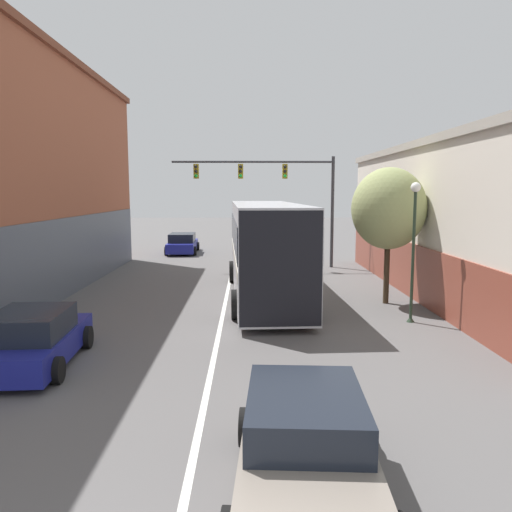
{
  "coord_description": "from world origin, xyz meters",
  "views": [
    {
      "loc": [
        0.89,
        -3.04,
        4.24
      ],
      "look_at": [
        1.17,
        14.68,
        1.96
      ],
      "focal_mm": 35.0,
      "sensor_mm": 36.0,
      "label": 1
    }
  ],
  "objects_px": {
    "traffic_signal_gantry": "(278,184)",
    "street_tree_near": "(389,209)",
    "street_lamp": "(414,242)",
    "hatchback_foreground": "(306,447)",
    "parked_car_left_near": "(33,340)",
    "parked_car_left_mid": "(182,244)",
    "bus": "(265,245)"
  },
  "relations": [
    {
      "from": "bus",
      "to": "hatchback_foreground",
      "type": "height_order",
      "value": "bus"
    },
    {
      "from": "hatchback_foreground",
      "to": "parked_car_left_near",
      "type": "xyz_separation_m",
      "value": [
        -6.06,
        5.28,
        -0.01
      ]
    },
    {
      "from": "parked_car_left_mid",
      "to": "parked_car_left_near",
      "type": "bearing_deg",
      "value": 176.65
    },
    {
      "from": "bus",
      "to": "street_tree_near",
      "type": "relative_size",
      "value": 2.2
    },
    {
      "from": "hatchback_foreground",
      "to": "parked_car_left_mid",
      "type": "height_order",
      "value": "hatchback_foreground"
    },
    {
      "from": "parked_car_left_near",
      "to": "bus",
      "type": "bearing_deg",
      "value": -40.08
    },
    {
      "from": "hatchback_foreground",
      "to": "parked_car_left_mid",
      "type": "distance_m",
      "value": 28.58
    },
    {
      "from": "bus",
      "to": "hatchback_foreground",
      "type": "distance_m",
      "value": 13.33
    },
    {
      "from": "parked_car_left_near",
      "to": "street_tree_near",
      "type": "relative_size",
      "value": 0.82
    },
    {
      "from": "parked_car_left_mid",
      "to": "bus",
      "type": "bearing_deg",
      "value": -162.05
    },
    {
      "from": "parked_car_left_mid",
      "to": "traffic_signal_gantry",
      "type": "bearing_deg",
      "value": -139.05
    },
    {
      "from": "street_lamp",
      "to": "street_tree_near",
      "type": "bearing_deg",
      "value": 91.09
    },
    {
      "from": "traffic_signal_gantry",
      "to": "street_lamp",
      "type": "bearing_deg",
      "value": -72.97
    },
    {
      "from": "parked_car_left_near",
      "to": "traffic_signal_gantry",
      "type": "bearing_deg",
      "value": -26.64
    },
    {
      "from": "street_tree_near",
      "to": "street_lamp",
      "type": "bearing_deg",
      "value": -88.91
    },
    {
      "from": "traffic_signal_gantry",
      "to": "street_lamp",
      "type": "relative_size",
      "value": 1.98
    },
    {
      "from": "traffic_signal_gantry",
      "to": "street_tree_near",
      "type": "height_order",
      "value": "traffic_signal_gantry"
    },
    {
      "from": "hatchback_foreground",
      "to": "street_lamp",
      "type": "bearing_deg",
      "value": -22.47
    },
    {
      "from": "street_lamp",
      "to": "bus",
      "type": "bearing_deg",
      "value": 139.29
    },
    {
      "from": "parked_car_left_near",
      "to": "traffic_signal_gantry",
      "type": "relative_size",
      "value": 0.47
    },
    {
      "from": "hatchback_foreground",
      "to": "parked_car_left_mid",
      "type": "relative_size",
      "value": 0.96
    },
    {
      "from": "parked_car_left_mid",
      "to": "street_tree_near",
      "type": "height_order",
      "value": "street_tree_near"
    },
    {
      "from": "hatchback_foreground",
      "to": "traffic_signal_gantry",
      "type": "height_order",
      "value": "traffic_signal_gantry"
    },
    {
      "from": "traffic_signal_gantry",
      "to": "street_tree_near",
      "type": "bearing_deg",
      "value": -68.55
    },
    {
      "from": "street_lamp",
      "to": "street_tree_near",
      "type": "height_order",
      "value": "street_tree_near"
    },
    {
      "from": "hatchback_foreground",
      "to": "street_lamp",
      "type": "height_order",
      "value": "street_lamp"
    },
    {
      "from": "parked_car_left_mid",
      "to": "street_tree_near",
      "type": "distance_m",
      "value": 19.04
    },
    {
      "from": "street_lamp",
      "to": "traffic_signal_gantry",
      "type": "bearing_deg",
      "value": 107.03
    },
    {
      "from": "parked_car_left_mid",
      "to": "traffic_signal_gantry",
      "type": "relative_size",
      "value": 0.51
    },
    {
      "from": "bus",
      "to": "parked_car_left_near",
      "type": "xyz_separation_m",
      "value": [
        -5.95,
        -7.97,
        -1.46
      ]
    },
    {
      "from": "bus",
      "to": "traffic_signal_gantry",
      "type": "bearing_deg",
      "value": -9.39
    },
    {
      "from": "parked_car_left_mid",
      "to": "street_lamp",
      "type": "height_order",
      "value": "street_lamp"
    }
  ]
}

